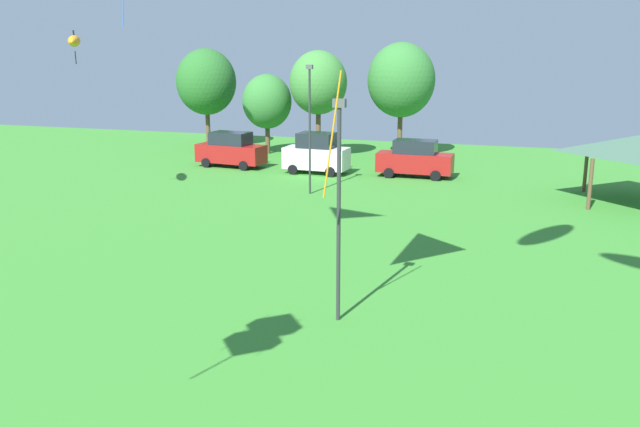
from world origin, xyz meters
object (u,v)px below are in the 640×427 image
(parked_car_third_from_left, at_px, (415,159))
(light_post_1, at_px, (310,123))
(treeline_tree_0, at_px, (206,82))
(treeline_tree_2, at_px, (318,83))
(treeline_tree_1, at_px, (267,102))
(kite_flying_3, at_px, (375,5))
(light_post_2, at_px, (339,200))
(parked_car_second_from_left, at_px, (316,154))
(kite_flying_9, at_px, (74,41))
(parked_car_leftmost, at_px, (231,150))
(treeline_tree_3, at_px, (401,80))

(parked_car_third_from_left, xyz_separation_m, light_post_1, (-4.62, -6.85, 2.78))
(treeline_tree_0, height_order, treeline_tree_2, treeline_tree_0)
(treeline_tree_1, bearing_deg, parked_car_third_from_left, -26.23)
(kite_flying_3, relative_size, treeline_tree_2, 0.71)
(light_post_2, relative_size, treeline_tree_0, 0.83)
(parked_car_second_from_left, height_order, treeline_tree_1, treeline_tree_1)
(light_post_1, distance_m, treeline_tree_0, 20.39)
(parked_car_third_from_left, xyz_separation_m, light_post_2, (2.12, -23.69, 2.52))
(light_post_2, bearing_deg, parked_car_second_from_left, 110.12)
(light_post_1, bearing_deg, treeline_tree_0, 133.36)
(kite_flying_9, xyz_separation_m, light_post_1, (10.69, 5.44, -4.33))
(parked_car_second_from_left, bearing_deg, light_post_1, -72.69)
(parked_car_second_from_left, distance_m, treeline_tree_2, 7.79)
(parked_car_second_from_left, xyz_separation_m, treeline_tree_1, (-6.28, 6.90, 2.69))
(parked_car_leftmost, bearing_deg, light_post_1, -33.76)
(parked_car_leftmost, xyz_separation_m, light_post_2, (14.72, -23.44, 2.50))
(parked_car_leftmost, height_order, treeline_tree_0, treeline_tree_0)
(kite_flying_3, xyz_separation_m, kite_flying_9, (-18.64, 12.41, -0.70))
(treeline_tree_1, bearing_deg, treeline_tree_0, 163.80)
(light_post_1, distance_m, treeline_tree_1, 15.29)
(kite_flying_3, height_order, parked_car_second_from_left, kite_flying_3)
(light_post_1, bearing_deg, kite_flying_3, -66.01)
(parked_car_leftmost, bearing_deg, treeline_tree_0, 131.86)
(parked_car_third_from_left, height_order, light_post_1, light_post_1)
(light_post_2, xyz_separation_m, treeline_tree_1, (-14.70, 29.89, 0.29))
(parked_car_leftmost, distance_m, treeline_tree_1, 7.03)
(parked_car_second_from_left, bearing_deg, kite_flying_9, -125.90)
(parked_car_third_from_left, bearing_deg, parked_car_leftmost, -178.75)
(parked_car_third_from_left, bearing_deg, treeline_tree_2, 146.10)
(light_post_2, distance_m, treeline_tree_2, 31.10)
(parked_car_third_from_left, bearing_deg, parked_car_second_from_left, -173.55)
(parked_car_second_from_left, height_order, parked_car_third_from_left, parked_car_second_from_left)
(kite_flying_3, relative_size, light_post_2, 0.84)
(light_post_2, xyz_separation_m, treeline_tree_0, (-20.70, 31.64, 1.60))
(treeline_tree_2, bearing_deg, light_post_2, -70.47)
(parked_car_second_from_left, xyz_separation_m, treeline_tree_0, (-12.28, 8.65, 3.99))
(kite_flying_3, distance_m, treeline_tree_3, 33.47)
(kite_flying_3, relative_size, parked_car_leftmost, 1.13)
(light_post_2, bearing_deg, parked_car_leftmost, 122.14)
(parked_car_leftmost, relative_size, treeline_tree_2, 0.63)
(light_post_1, xyz_separation_m, treeline_tree_2, (-3.65, 12.42, 1.53))
(parked_car_second_from_left, relative_size, treeline_tree_3, 0.50)
(parked_car_third_from_left, distance_m, treeline_tree_0, 20.63)
(kite_flying_9, relative_size, light_post_2, 0.38)
(kite_flying_3, height_order, treeline_tree_0, kite_flying_3)
(kite_flying_3, bearing_deg, treeline_tree_0, 123.87)
(treeline_tree_0, distance_m, treeline_tree_1, 6.38)
(parked_car_leftmost, distance_m, treeline_tree_0, 10.94)
(treeline_tree_1, relative_size, treeline_tree_2, 0.78)
(light_post_1, height_order, light_post_2, light_post_1)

